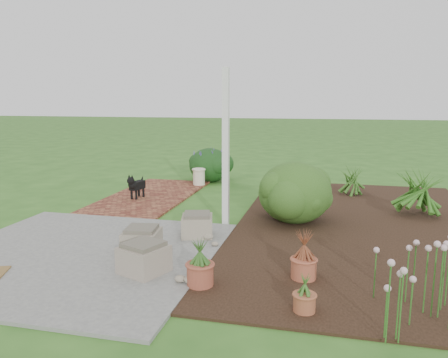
% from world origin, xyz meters
% --- Properties ---
extents(ground, '(80.00, 80.00, 0.00)m').
position_xyz_m(ground, '(0.00, 0.00, 0.00)').
color(ground, '#2C5D1D').
rests_on(ground, ground).
extents(concrete_patio, '(3.50, 3.50, 0.04)m').
position_xyz_m(concrete_patio, '(-1.25, -1.75, 0.02)').
color(concrete_patio, slate).
rests_on(concrete_patio, ground).
extents(brick_path, '(1.60, 3.50, 0.04)m').
position_xyz_m(brick_path, '(-1.70, 1.75, 0.02)').
color(brick_path, maroon).
rests_on(brick_path, ground).
extents(garden_bed, '(4.00, 7.00, 0.03)m').
position_xyz_m(garden_bed, '(2.50, 0.50, 0.01)').
color(garden_bed, black).
rests_on(garden_bed, ground).
extents(veranda_post, '(0.10, 0.10, 2.50)m').
position_xyz_m(veranda_post, '(0.30, 0.10, 1.25)').
color(veranda_post, white).
rests_on(veranda_post, ground).
extents(stone_trough_near, '(0.60, 0.60, 0.31)m').
position_xyz_m(stone_trough_near, '(-0.14, -2.14, 0.19)').
color(stone_trough_near, '#726458').
rests_on(stone_trough_near, concrete_patio).
extents(stone_trough_mid, '(0.50, 0.50, 0.30)m').
position_xyz_m(stone_trough_mid, '(-0.43, -1.54, 0.19)').
color(stone_trough_mid, gray).
rests_on(stone_trough_mid, concrete_patio).
extents(stone_trough_far, '(0.54, 0.54, 0.29)m').
position_xyz_m(stone_trough_far, '(0.06, -0.68, 0.19)').
color(stone_trough_far, gray).
rests_on(stone_trough_far, concrete_patio).
extents(black_dog, '(0.22, 0.54, 0.47)m').
position_xyz_m(black_dog, '(-1.86, 1.38, 0.32)').
color(black_dog, black).
rests_on(black_dog, brick_path).
extents(cream_ceramic_urn, '(0.28, 0.28, 0.37)m').
position_xyz_m(cream_ceramic_urn, '(-1.04, 3.05, 0.23)').
color(cream_ceramic_urn, beige).
rests_on(cream_ceramic_urn, brick_path).
extents(evergreen_shrub, '(1.25, 1.25, 1.01)m').
position_xyz_m(evergreen_shrub, '(1.37, 0.49, 0.54)').
color(evergreen_shrub, '#103B0B').
rests_on(evergreen_shrub, garden_bed).
extents(agapanthus_clump_back, '(1.31, 1.31, 0.97)m').
position_xyz_m(agapanthus_clump_back, '(3.41, 1.37, 0.51)').
color(agapanthus_clump_back, '#163A0C').
rests_on(agapanthus_clump_back, garden_bed).
extents(agapanthus_clump_front, '(0.82, 0.82, 0.70)m').
position_xyz_m(agapanthus_clump_front, '(2.38, 2.84, 0.38)').
color(agapanthus_clump_front, '#114313').
rests_on(agapanthus_clump_front, garden_bed).
extents(pink_flower_patch, '(1.33, 1.33, 0.71)m').
position_xyz_m(pink_flower_patch, '(2.86, -2.60, 0.38)').
color(pink_flower_patch, '#113D0F').
rests_on(pink_flower_patch, garden_bed).
extents(terracotta_pot_bronze, '(0.32, 0.32, 0.23)m').
position_xyz_m(terracotta_pot_bronze, '(1.66, -1.86, 0.15)').
color(terracotta_pot_bronze, '#A35137').
rests_on(terracotta_pot_bronze, garden_bed).
extents(terracotta_pot_small_left, '(0.21, 0.21, 0.17)m').
position_xyz_m(terracotta_pot_small_left, '(1.72, -2.65, 0.12)').
color(terracotta_pot_small_left, '#975133').
rests_on(terracotta_pot_small_left, garden_bed).
extents(terracotta_pot_small_right, '(0.36, 0.36, 0.24)m').
position_xyz_m(terracotta_pot_small_right, '(0.59, -2.31, 0.15)').
color(terracotta_pot_small_right, brown).
rests_on(terracotta_pot_small_right, garden_bed).
extents(purple_flowering_bush, '(1.24, 1.24, 0.85)m').
position_xyz_m(purple_flowering_bush, '(-0.97, 3.73, 0.43)').
color(purple_flowering_bush, black).
rests_on(purple_flowering_bush, ground).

